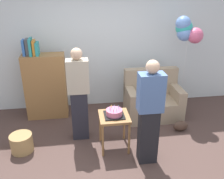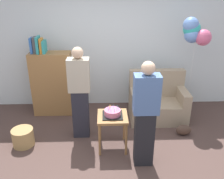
# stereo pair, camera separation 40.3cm
# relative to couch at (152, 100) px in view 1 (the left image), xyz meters

# --- Properties ---
(ground_plane) EXTENTS (8.00, 8.00, 0.00)m
(ground_plane) POSITION_rel_couch_xyz_m (-0.89, -1.31, -0.34)
(ground_plane) COLOR #4C3833
(wall_back) EXTENTS (6.00, 0.10, 2.70)m
(wall_back) POSITION_rel_couch_xyz_m (-0.89, 0.74, 1.01)
(wall_back) COLOR silver
(wall_back) RESTS_ON ground_plane
(couch) EXTENTS (1.10, 0.70, 0.96)m
(couch) POSITION_rel_couch_xyz_m (0.00, 0.00, 0.00)
(couch) COLOR gray
(couch) RESTS_ON ground_plane
(bookshelf) EXTENTS (0.80, 0.36, 1.62)m
(bookshelf) POSITION_rel_couch_xyz_m (-2.13, 0.30, 0.34)
(bookshelf) COLOR olive
(bookshelf) RESTS_ON ground_plane
(side_table) EXTENTS (0.48, 0.48, 0.60)m
(side_table) POSITION_rel_couch_xyz_m (-0.93, -0.96, 0.17)
(side_table) COLOR olive
(side_table) RESTS_ON ground_plane
(birthday_cake) EXTENTS (0.32, 0.32, 0.17)m
(birthday_cake) POSITION_rel_couch_xyz_m (-0.93, -0.96, 0.31)
(birthday_cake) COLOR black
(birthday_cake) RESTS_ON side_table
(person_blowing_candles) EXTENTS (0.36, 0.22, 1.63)m
(person_blowing_candles) POSITION_rel_couch_xyz_m (-1.48, -0.58, 0.49)
(person_blowing_candles) COLOR #23232D
(person_blowing_candles) RESTS_ON ground_plane
(person_holding_cake) EXTENTS (0.36, 0.22, 1.63)m
(person_holding_cake) POSITION_rel_couch_xyz_m (-0.48, -1.36, 0.49)
(person_holding_cake) COLOR black
(person_holding_cake) RESTS_ON ground_plane
(wicker_basket) EXTENTS (0.36, 0.36, 0.30)m
(wicker_basket) POSITION_rel_couch_xyz_m (-2.45, -0.85, -0.19)
(wicker_basket) COLOR #A88451
(wicker_basket) RESTS_ON ground_plane
(handbag) EXTENTS (0.28, 0.14, 0.20)m
(handbag) POSITION_rel_couch_xyz_m (0.37, -0.64, -0.24)
(handbag) COLOR #473328
(handbag) RESTS_ON ground_plane
(balloon_bunch) EXTENTS (0.50, 0.43, 1.99)m
(balloon_bunch) POSITION_rel_couch_xyz_m (0.58, 0.06, 1.40)
(balloon_bunch) COLOR silver
(balloon_bunch) RESTS_ON ground_plane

